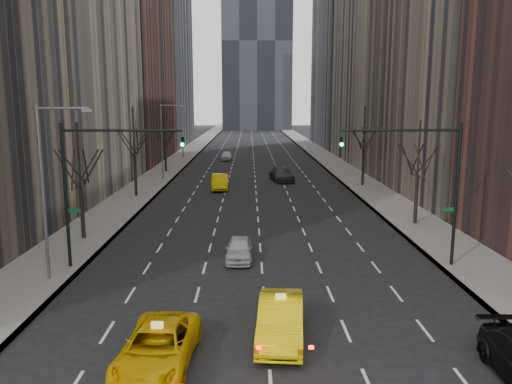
{
  "coord_description": "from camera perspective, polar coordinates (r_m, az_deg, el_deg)",
  "views": [
    {
      "loc": [
        -0.69,
        -15.07,
        9.18
      ],
      "look_at": [
        -0.26,
        16.87,
        3.5
      ],
      "focal_mm": 35.0,
      "sensor_mm": 36.0,
      "label": 1
    }
  ],
  "objects": [
    {
      "name": "bld_right_deep",
      "position": [
        114.02,
        11.15,
        19.91
      ],
      "size": [
        14.0,
        30.0,
        58.0
      ],
      "primitive_type": "cube",
      "color": "slate",
      "rests_on": "ground"
    },
    {
      "name": "sidewalk_left",
      "position": [
        86.33,
        -8.47,
        3.92
      ],
      "size": [
        4.5,
        320.0,
        0.15
      ],
      "primitive_type": "cube",
      "color": "slate",
      "rests_on": "ground"
    },
    {
      "name": "far_taxi",
      "position": [
        54.05,
        -4.13,
        1.16
      ],
      "size": [
        1.93,
        5.03,
        1.63
      ],
      "primitive_type": "imported",
      "rotation": [
        0.0,
        0.0,
        0.04
      ],
      "color": "#F6BF05",
      "rests_on": "ground"
    },
    {
      "name": "silver_sedan_ahead",
      "position": [
        29.81,
        -1.91,
        -6.51
      ],
      "size": [
        1.67,
        3.97,
        1.34
      ],
      "primitive_type": "imported",
      "rotation": [
        0.0,
        0.0,
        -0.02
      ],
      "color": "#AEB0B6",
      "rests_on": "ground"
    },
    {
      "name": "far_car_white",
      "position": [
        82.12,
        -3.4,
        4.16
      ],
      "size": [
        1.87,
        4.36,
        1.47
      ],
      "primitive_type": "imported",
      "rotation": [
        0.0,
        0.0,
        -0.03
      ],
      "color": "silver",
      "rests_on": "ground"
    },
    {
      "name": "tree_lw_c",
      "position": [
        50.62,
        -13.7,
        3.97
      ],
      "size": [
        3.36,
        3.5,
        8.74
      ],
      "color": "black",
      "rests_on": "ground"
    },
    {
      "name": "taxi_suv",
      "position": [
        18.65,
        -11.18,
        -17.05
      ],
      "size": [
        2.73,
        5.4,
        1.46
      ],
      "primitive_type": "imported",
      "rotation": [
        0.0,
        0.0,
        -0.06
      ],
      "color": "#E7B004",
      "rests_on": "ground"
    },
    {
      "name": "streetlight_far",
      "position": [
        61.02,
        -10.4,
        6.57
      ],
      "size": [
        2.83,
        0.22,
        9.0
      ],
      "color": "slate",
      "rests_on": "ground"
    },
    {
      "name": "taxi_sedan",
      "position": [
        20.27,
        2.83,
        -14.29
      ],
      "size": [
        2.17,
        5.1,
        1.63
      ],
      "primitive_type": "imported",
      "rotation": [
        0.0,
        0.0,
        -0.09
      ],
      "color": "yellow",
      "rests_on": "ground"
    },
    {
      "name": "bld_left_deep",
      "position": [
        114.9,
        -11.93,
        20.32
      ],
      "size": [
        14.0,
        30.0,
        60.0
      ],
      "primitive_type": "cube",
      "color": "slate",
      "rests_on": "ground"
    },
    {
      "name": "tree_rw_c",
      "position": [
        56.75,
        12.2,
        4.66
      ],
      "size": [
        3.36,
        3.5,
        8.74
      ],
      "color": "black",
      "rests_on": "ground"
    },
    {
      "name": "traffic_mast_right",
      "position": [
        29.02,
        18.99,
        2.22
      ],
      "size": [
        6.69,
        0.39,
        8.0
      ],
      "color": "black",
      "rests_on": "ground"
    },
    {
      "name": "tree_rw_b",
      "position": [
        39.56,
        17.96,
        1.65
      ],
      "size": [
        3.36,
        3.5,
        7.82
      ],
      "color": "black",
      "rests_on": "ground"
    },
    {
      "name": "far_suv_grey",
      "position": [
        60.04,
        2.95,
        2.06
      ],
      "size": [
        3.03,
        5.89,
        1.64
      ],
      "primitive_type": "imported",
      "rotation": [
        0.0,
        0.0,
        0.13
      ],
      "color": "#2D2D32",
      "rests_on": "ground"
    },
    {
      "name": "tree_lw_b",
      "position": [
        35.37,
        -19.4,
        0.63
      ],
      "size": [
        3.36,
        3.5,
        7.82
      ],
      "color": "black",
      "rests_on": "ground"
    },
    {
      "name": "sidewalk_right",
      "position": [
        86.53,
        7.86,
        3.95
      ],
      "size": [
        4.5,
        320.0,
        0.15
      ],
      "primitive_type": "cube",
      "color": "slate",
      "rests_on": "ground"
    },
    {
      "name": "traffic_mast_left",
      "position": [
        28.58,
        -17.9,
        2.17
      ],
      "size": [
        6.69,
        0.39,
        8.0
      ],
      "color": "black",
      "rests_on": "ground"
    },
    {
      "name": "tree_lw_d",
      "position": [
        68.25,
        -10.34,
        5.2
      ],
      "size": [
        3.36,
        3.5,
        7.36
      ],
      "color": "black",
      "rests_on": "ground"
    },
    {
      "name": "streetlight_near",
      "position": [
        27.28,
        -22.61,
        1.8
      ],
      "size": [
        2.83,
        0.22,
        9.0
      ],
      "color": "slate",
      "rests_on": "ground"
    },
    {
      "name": "bld_left_far",
      "position": [
        84.67,
        -15.81,
        18.43
      ],
      "size": [
        14.0,
        28.0,
        44.0
      ],
      "primitive_type": "cube",
      "color": "brown",
      "rests_on": "ground"
    }
  ]
}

